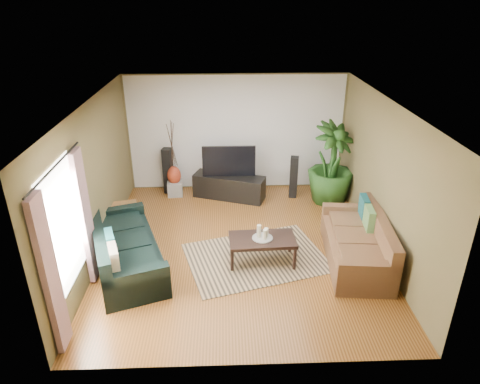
{
  "coord_description": "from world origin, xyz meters",
  "views": [
    {
      "loc": [
        -0.26,
        -6.74,
        4.33
      ],
      "look_at": [
        0.0,
        0.2,
        1.05
      ],
      "focal_mm": 32.0,
      "sensor_mm": 36.0,
      "label": 1
    }
  ],
  "objects_px": {
    "sofa_left": "(126,244)",
    "pedestal": "(175,188)",
    "television": "(229,161)",
    "vase": "(174,175)",
    "speaker_right": "(294,177)",
    "speaker_left": "(168,171)",
    "side_table": "(126,217)",
    "sofa_right": "(356,239)",
    "potted_plant": "(332,164)",
    "tv_stand": "(229,187)",
    "coffee_table": "(262,250)"
  },
  "relations": [
    {
      "from": "pedestal",
      "to": "vase",
      "type": "relative_size",
      "value": 0.78
    },
    {
      "from": "sofa_right",
      "to": "pedestal",
      "type": "relative_size",
      "value": 6.21
    },
    {
      "from": "sofa_left",
      "to": "tv_stand",
      "type": "distance_m",
      "value": 3.18
    },
    {
      "from": "side_table",
      "to": "sofa_left",
      "type": "bearing_deg",
      "value": -77.45
    },
    {
      "from": "sofa_left",
      "to": "speaker_right",
      "type": "relative_size",
      "value": 2.4
    },
    {
      "from": "sofa_left",
      "to": "pedestal",
      "type": "height_order",
      "value": "sofa_left"
    },
    {
      "from": "television",
      "to": "potted_plant",
      "type": "relative_size",
      "value": 0.65
    },
    {
      "from": "sofa_left",
      "to": "tv_stand",
      "type": "height_order",
      "value": "sofa_left"
    },
    {
      "from": "television",
      "to": "vase",
      "type": "relative_size",
      "value": 2.72
    },
    {
      "from": "coffee_table",
      "to": "sofa_left",
      "type": "bearing_deg",
      "value": 178.22
    },
    {
      "from": "tv_stand",
      "to": "speaker_left",
      "type": "height_order",
      "value": "speaker_left"
    },
    {
      "from": "coffee_table",
      "to": "speaker_right",
      "type": "bearing_deg",
      "value": 67.58
    },
    {
      "from": "television",
      "to": "sofa_left",
      "type": "bearing_deg",
      "value": -124.16
    },
    {
      "from": "television",
      "to": "coffee_table",
      "type": "bearing_deg",
      "value": -78.33
    },
    {
      "from": "sofa_right",
      "to": "pedestal",
      "type": "distance_m",
      "value": 4.44
    },
    {
      "from": "television",
      "to": "speaker_left",
      "type": "relative_size",
      "value": 1.09
    },
    {
      "from": "sofa_right",
      "to": "tv_stand",
      "type": "distance_m",
      "value": 3.41
    },
    {
      "from": "speaker_left",
      "to": "side_table",
      "type": "distance_m",
      "value": 1.87
    },
    {
      "from": "sofa_right",
      "to": "side_table",
      "type": "distance_m",
      "value": 4.43
    },
    {
      "from": "sofa_right",
      "to": "speaker_left",
      "type": "distance_m",
      "value": 4.66
    },
    {
      "from": "television",
      "to": "side_table",
      "type": "relative_size",
      "value": 2.27
    },
    {
      "from": "tv_stand",
      "to": "speaker_right",
      "type": "xyz_separation_m",
      "value": [
        1.47,
        0.0,
        0.22
      ]
    },
    {
      "from": "sofa_right",
      "to": "television",
      "type": "distance_m",
      "value": 3.45
    },
    {
      "from": "sofa_left",
      "to": "coffee_table",
      "type": "height_order",
      "value": "sofa_left"
    },
    {
      "from": "sofa_left",
      "to": "pedestal",
      "type": "bearing_deg",
      "value": -30.44
    },
    {
      "from": "sofa_left",
      "to": "potted_plant",
      "type": "xyz_separation_m",
      "value": [
        4.04,
        2.36,
        0.48
      ]
    },
    {
      "from": "speaker_right",
      "to": "potted_plant",
      "type": "distance_m",
      "value": 0.92
    },
    {
      "from": "sofa_right",
      "to": "speaker_right",
      "type": "relative_size",
      "value": 2.17
    },
    {
      "from": "coffee_table",
      "to": "potted_plant",
      "type": "distance_m",
      "value": 2.96
    },
    {
      "from": "television",
      "to": "side_table",
      "type": "distance_m",
      "value": 2.57
    },
    {
      "from": "vase",
      "to": "television",
      "type": "bearing_deg",
      "value": -7.51
    },
    {
      "from": "coffee_table",
      "to": "speaker_left",
      "type": "height_order",
      "value": "speaker_left"
    },
    {
      "from": "potted_plant",
      "to": "sofa_right",
      "type": "bearing_deg",
      "value": -91.8
    },
    {
      "from": "television",
      "to": "vase",
      "type": "height_order",
      "value": "television"
    },
    {
      "from": "coffee_table",
      "to": "speaker_right",
      "type": "relative_size",
      "value": 1.17
    },
    {
      "from": "tv_stand",
      "to": "sofa_left",
      "type": "bearing_deg",
      "value": -104.74
    },
    {
      "from": "speaker_left",
      "to": "coffee_table",
      "type": "bearing_deg",
      "value": -46.64
    },
    {
      "from": "potted_plant",
      "to": "speaker_right",
      "type": "bearing_deg",
      "value": 161.01
    },
    {
      "from": "television",
      "to": "speaker_right",
      "type": "distance_m",
      "value": 1.53
    },
    {
      "from": "speaker_left",
      "to": "television",
      "type": "bearing_deg",
      "value": -3.55
    },
    {
      "from": "sofa_right",
      "to": "side_table",
      "type": "xyz_separation_m",
      "value": [
        -4.25,
        1.25,
        -0.16
      ]
    },
    {
      "from": "tv_stand",
      "to": "sofa_right",
      "type": "bearing_deg",
      "value": -30.71
    },
    {
      "from": "coffee_table",
      "to": "potted_plant",
      "type": "relative_size",
      "value": 0.63
    },
    {
      "from": "television",
      "to": "potted_plant",
      "type": "xyz_separation_m",
      "value": [
        2.25,
        -0.28,
        0.02
      ]
    },
    {
      "from": "tv_stand",
      "to": "potted_plant",
      "type": "relative_size",
      "value": 0.89
    },
    {
      "from": "sofa_left",
      "to": "speaker_right",
      "type": "distance_m",
      "value": 4.19
    },
    {
      "from": "sofa_right",
      "to": "vase",
      "type": "height_order",
      "value": "sofa_right"
    },
    {
      "from": "speaker_left",
      "to": "pedestal",
      "type": "relative_size",
      "value": 3.19
    },
    {
      "from": "tv_stand",
      "to": "television",
      "type": "relative_size",
      "value": 1.36
    },
    {
      "from": "sofa_left",
      "to": "sofa_right",
      "type": "xyz_separation_m",
      "value": [
        3.97,
        0.0,
        0.0
      ]
    }
  ]
}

